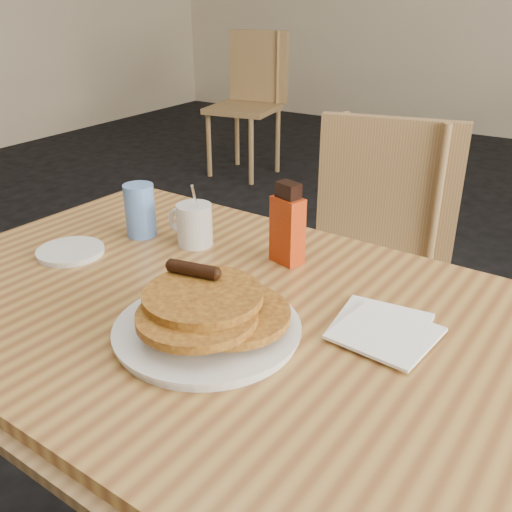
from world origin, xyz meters
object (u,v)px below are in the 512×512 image
at_px(main_table, 214,319).
at_px(coffee_mug, 194,224).
at_px(chair_main_far, 371,249).
at_px(syrup_bottle, 287,226).
at_px(pancake_plate, 207,319).
at_px(blue_tumbler, 140,210).
at_px(chair_wall_extra, 251,90).

relative_size(main_table, coffee_mug, 8.86).
height_order(chair_main_far, coffee_mug, chair_main_far).
height_order(coffee_mug, syrup_bottle, syrup_bottle).
bearing_deg(main_table, syrup_bottle, 81.72).
xyz_separation_m(coffee_mug, syrup_bottle, (0.23, 0.03, 0.03)).
xyz_separation_m(pancake_plate, blue_tumbler, (-0.39, 0.26, 0.03)).
distance_m(chair_wall_extra, coffee_mug, 3.11).
relative_size(syrup_bottle, blue_tumbler, 1.42).
bearing_deg(main_table, chair_main_far, 88.37).
distance_m(chair_main_far, coffee_mug, 0.66).
distance_m(main_table, coffee_mug, 0.29).
distance_m(pancake_plate, blue_tumbler, 0.47).
height_order(main_table, pancake_plate, pancake_plate).
bearing_deg(coffee_mug, main_table, -25.61).
relative_size(chair_main_far, blue_tumbler, 7.58).
relative_size(pancake_plate, coffee_mug, 2.11).
bearing_deg(coffee_mug, pancake_plate, -29.52).
bearing_deg(pancake_plate, chair_main_far, 92.53).
distance_m(coffee_mug, blue_tumbler, 0.14).
xyz_separation_m(chair_wall_extra, pancake_plate, (1.82, -2.96, 0.17)).
xyz_separation_m(chair_wall_extra, blue_tumbler, (1.43, -2.70, 0.20)).
relative_size(main_table, blue_tumbler, 10.74).
bearing_deg(chair_main_far, syrup_bottle, -101.22).
xyz_separation_m(chair_wall_extra, coffee_mug, (1.57, -2.67, 0.19)).
height_order(chair_wall_extra, syrup_bottle, chair_wall_extra).
bearing_deg(chair_wall_extra, main_table, -67.14).
height_order(chair_wall_extra, blue_tumbler, chair_wall_extra).
bearing_deg(chair_wall_extra, blue_tumbler, -70.81).
bearing_deg(chair_wall_extra, syrup_bottle, -64.54).
bearing_deg(syrup_bottle, chair_wall_extra, 141.38).
height_order(main_table, chair_wall_extra, chair_wall_extra).
height_order(syrup_bottle, blue_tumbler, syrup_bottle).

